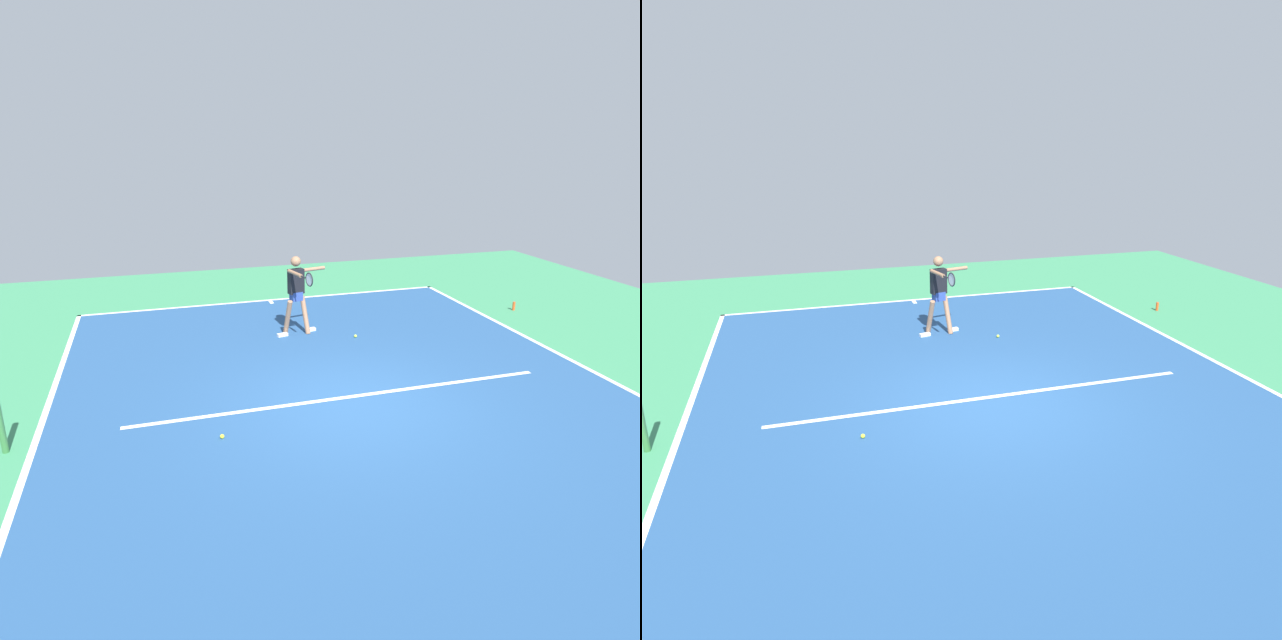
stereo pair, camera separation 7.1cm
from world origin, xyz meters
The scene contains 11 objects.
ground_plane centered at (0.00, 0.00, 0.00)m, with size 21.48×21.48×0.00m, color #388456.
court_surface centered at (0.00, 0.00, 0.00)m, with size 9.83×13.20×0.00m, color navy.
court_line_baseline_near centered at (0.00, -6.55, 0.00)m, with size 9.83×0.10×0.01m, color white.
court_line_sideline_left centered at (-4.87, 0.00, 0.00)m, with size 0.10×13.20×0.01m, color white.
court_line_sideline_right centered at (4.87, 0.00, 0.00)m, with size 0.10×13.20×0.01m, color white.
court_line_service centered at (0.00, -0.24, 0.00)m, with size 7.37×0.10×0.01m, color white.
court_line_centre_mark centered at (0.00, -6.35, 0.00)m, with size 0.10×0.30×0.01m, color white.
tennis_player centered at (-0.03, -3.63, 1.04)m, with size 1.19×1.32×1.81m.
tennis_ball_centre_court centered at (2.23, 0.52, 0.03)m, with size 0.07×0.07×0.07m, color yellow.
tennis_ball_near_service_line centered at (-1.20, -3.03, 0.03)m, with size 0.07×0.07×0.07m, color #C6E53D.
water_bottle centered at (-5.84, -3.79, 0.11)m, with size 0.07×0.07×0.22m, color #D84C1E.
Camera 1 is at (2.98, 7.92, 4.24)m, focal length 31.30 mm.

